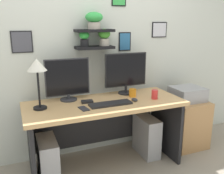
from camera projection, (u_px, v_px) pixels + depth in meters
ground_plane at (106, 165)px, 2.80m from camera, size 8.00×8.00×0.00m
back_wall_assembly at (91, 41)px, 2.85m from camera, size 4.40×0.24×2.70m
desk at (103, 119)px, 2.71m from camera, size 1.68×0.68×0.75m
monitor_left at (68, 79)px, 2.62m from camera, size 0.47×0.18×0.45m
monitor_right at (126, 72)px, 2.87m from camera, size 0.51×0.18×0.48m
keyboard at (110, 104)px, 2.52m from camera, size 0.44×0.14×0.02m
computer_mouse at (135, 100)px, 2.64m from camera, size 0.06×0.09×0.03m
desk_lamp at (37, 69)px, 2.31m from camera, size 0.18×0.18×0.49m
cell_phone at (84, 109)px, 2.40m from camera, size 0.09×0.15×0.01m
coffee_mug at (133, 93)px, 2.79m from camera, size 0.08×0.08×0.09m
pen_cup at (155, 94)px, 2.71m from camera, size 0.07×0.07×0.10m
scissors_tray at (87, 102)px, 2.59m from camera, size 0.13×0.09×0.02m
drawer_cabinet at (185, 122)px, 3.22m from camera, size 0.44×0.50×0.61m
printer at (187, 94)px, 3.12m from camera, size 0.38×0.34×0.17m
computer_tower_left at (48, 160)px, 2.48m from camera, size 0.18×0.40×0.45m
computer_tower_right at (146, 136)px, 2.99m from camera, size 0.18×0.40×0.47m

